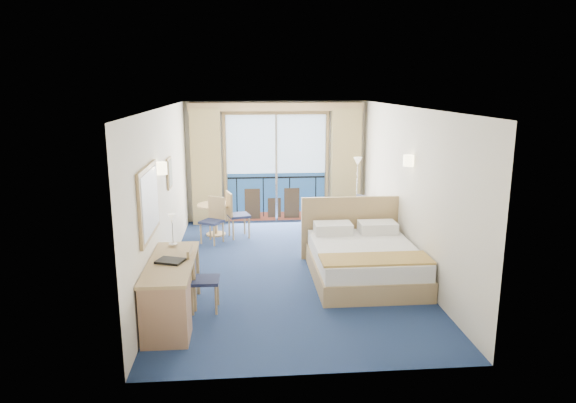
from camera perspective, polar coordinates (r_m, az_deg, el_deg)
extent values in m
plane|color=navy|center=(8.77, 0.07, -7.50)|extent=(6.50, 6.50, 0.00)
cube|color=#EFE6CF|center=(11.59, -1.32, 4.43)|extent=(4.00, 0.02, 2.70)
cube|color=#EFE6CF|center=(5.26, 3.16, -6.04)|extent=(4.00, 0.02, 2.70)
cube|color=#EFE6CF|center=(8.46, -13.62, 0.90)|extent=(0.02, 6.50, 2.70)
cube|color=#EFE6CF|center=(8.79, 13.24, 1.37)|extent=(0.02, 6.50, 2.70)
cube|color=white|center=(8.22, 0.08, 10.49)|extent=(4.00, 6.50, 0.02)
cube|color=navy|center=(11.70, -1.29, 0.57)|extent=(2.20, 0.02, 1.08)
cube|color=#C2DEFF|center=(11.50, -1.32, 6.42)|extent=(2.20, 0.02, 1.32)
cube|color=brown|center=(11.80, -1.28, -1.61)|extent=(2.20, 0.02, 0.20)
cube|color=black|center=(11.61, -1.30, 2.69)|extent=(2.20, 0.02, 0.04)
cube|color=tan|center=(11.44, -1.34, 9.91)|extent=(2.36, 0.03, 0.12)
cube|color=tan|center=(11.56, -7.02, 3.56)|extent=(0.06, 0.03, 2.40)
cube|color=tan|center=(11.70, 4.34, 3.73)|extent=(0.06, 0.03, 2.40)
cube|color=silver|center=(11.57, -1.30, 3.66)|extent=(0.05, 0.02, 2.40)
cube|color=#382819|center=(11.75, 0.42, -0.17)|extent=(0.35, 0.02, 0.70)
cube|color=#382819|center=(11.70, -3.97, -0.25)|extent=(0.35, 0.02, 0.70)
cube|color=#382819|center=(11.74, -1.52, -0.68)|extent=(0.30, 0.02, 0.45)
cube|color=black|center=(11.67, -5.70, 0.44)|extent=(0.02, 0.01, 0.90)
cube|color=black|center=(11.68, -2.76, 0.49)|extent=(0.03, 0.01, 0.90)
cube|color=black|center=(11.72, 0.18, 0.55)|extent=(0.03, 0.01, 0.90)
cube|color=black|center=(11.78, 3.08, 0.60)|extent=(0.02, 0.01, 0.90)
cube|color=tan|center=(11.43, -9.06, 3.77)|extent=(0.65, 0.22, 2.55)
cube|color=tan|center=(11.62, 6.41, 4.00)|extent=(0.65, 0.22, 2.55)
cube|color=tan|center=(11.32, -1.30, 10.48)|extent=(3.80, 0.25, 0.18)
cube|color=tan|center=(6.97, -15.22, -0.04)|extent=(0.04, 1.25, 0.95)
cube|color=#B1BAC4|center=(6.96, -15.03, -0.03)|extent=(0.01, 1.12, 0.82)
cube|color=tan|center=(8.85, -13.05, 3.09)|extent=(0.03, 0.42, 0.52)
cube|color=slate|center=(8.85, -12.92, 3.10)|extent=(0.01, 0.34, 0.44)
cylinder|color=#FFEEB2|center=(7.78, -13.95, 3.60)|extent=(0.18, 0.18, 0.18)
cylinder|color=#FFEEB2|center=(8.55, 13.27, 4.44)|extent=(0.18, 0.18, 0.18)
cube|color=tan|center=(8.35, 8.47, -7.58)|extent=(1.63, 2.04, 0.31)
cube|color=white|center=(8.26, 8.53, -5.76)|extent=(1.57, 1.98, 0.26)
cube|color=gold|center=(7.60, 9.72, -6.32)|extent=(1.61, 0.56, 0.03)
cube|color=white|center=(8.80, 5.02, -2.98)|extent=(0.63, 0.41, 0.18)
cube|color=white|center=(8.97, 9.92, -2.83)|extent=(0.63, 0.41, 0.18)
cube|color=tan|center=(9.22, 7.03, -2.89)|extent=(1.79, 0.06, 1.12)
cube|color=#A67658|center=(9.97, 9.70, -3.44)|extent=(0.43, 0.41, 0.56)
cube|color=silver|center=(9.92, 9.86, -1.58)|extent=(0.24, 0.21, 0.09)
imported|color=#494D58|center=(10.62, 7.93, -1.74)|extent=(1.20, 1.20, 0.79)
cylinder|color=silver|center=(11.61, 7.55, -2.41)|extent=(0.21, 0.21, 0.03)
cylinder|color=silver|center=(11.44, 7.65, 0.95)|extent=(0.02, 0.02, 1.42)
cone|color=white|center=(11.32, 7.76, 4.47)|extent=(0.19, 0.19, 0.17)
cube|color=tan|center=(6.90, -12.89, -6.67)|extent=(0.59, 1.72, 0.04)
cube|color=#A67658|center=(6.51, -13.42, -11.75)|extent=(0.56, 0.52, 0.76)
cylinder|color=tan|center=(7.28, -14.58, -9.10)|extent=(0.05, 0.05, 0.76)
cylinder|color=tan|center=(7.21, -10.41, -9.11)|extent=(0.05, 0.05, 0.76)
cylinder|color=tan|center=(7.82, -13.87, -7.49)|extent=(0.05, 0.05, 0.76)
cylinder|color=tan|center=(7.76, -10.00, -7.48)|extent=(0.05, 0.05, 0.76)
cube|color=#1F2648|center=(7.19, -9.23, -8.63)|extent=(0.40, 0.40, 0.05)
cube|color=tan|center=(7.13, -10.79, -6.82)|extent=(0.05, 0.39, 0.46)
cylinder|color=tan|center=(7.12, -8.00, -10.80)|extent=(0.03, 0.03, 0.42)
cylinder|color=tan|center=(7.41, -7.81, -9.82)|extent=(0.03, 0.03, 0.42)
cylinder|color=tan|center=(7.15, -10.57, -10.78)|extent=(0.03, 0.03, 0.42)
cylinder|color=tan|center=(7.44, -10.27, -9.81)|extent=(0.03, 0.03, 0.42)
cube|color=black|center=(6.86, -12.95, -6.45)|extent=(0.40, 0.35, 0.03)
cylinder|color=silver|center=(7.50, -12.64, -4.65)|extent=(0.12, 0.12, 0.02)
cylinder|color=silver|center=(7.44, -12.72, -3.25)|extent=(0.02, 0.02, 0.40)
cone|color=white|center=(7.39, -12.79, -1.75)|extent=(0.11, 0.11, 0.10)
cylinder|color=tan|center=(10.64, -8.11, -0.39)|extent=(0.72, 0.72, 0.04)
cylinder|color=tan|center=(10.72, -8.06, -2.04)|extent=(0.07, 0.07, 0.63)
cylinder|color=tan|center=(10.80, -8.01, -3.59)|extent=(0.40, 0.40, 0.03)
cube|color=#1F2648|center=(10.47, -5.49, -1.55)|extent=(0.50, 0.50, 0.05)
cube|color=tan|center=(10.36, -6.55, -0.29)|extent=(0.15, 0.40, 0.48)
cylinder|color=tan|center=(10.42, -4.35, -2.95)|extent=(0.03, 0.03, 0.44)
cylinder|color=tan|center=(10.72, -4.84, -2.49)|extent=(0.03, 0.03, 0.44)
cylinder|color=tan|center=(10.34, -6.10, -3.11)|extent=(0.03, 0.03, 0.44)
cylinder|color=tan|center=(10.64, -6.55, -2.65)|extent=(0.03, 0.03, 0.44)
cube|color=#1F2648|center=(10.15, -8.48, -2.24)|extent=(0.53, 0.53, 0.05)
cube|color=tan|center=(10.24, -7.93, -0.72)|extent=(0.35, 0.23, 0.46)
cylinder|color=tan|center=(10.18, -9.65, -3.55)|extent=(0.03, 0.03, 0.41)
cylinder|color=tan|center=(10.00, -8.22, -3.79)|extent=(0.03, 0.03, 0.41)
cylinder|color=tan|center=(10.42, -8.64, -3.13)|extent=(0.03, 0.03, 0.41)
cylinder|color=tan|center=(10.25, -7.22, -3.35)|extent=(0.03, 0.03, 0.41)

